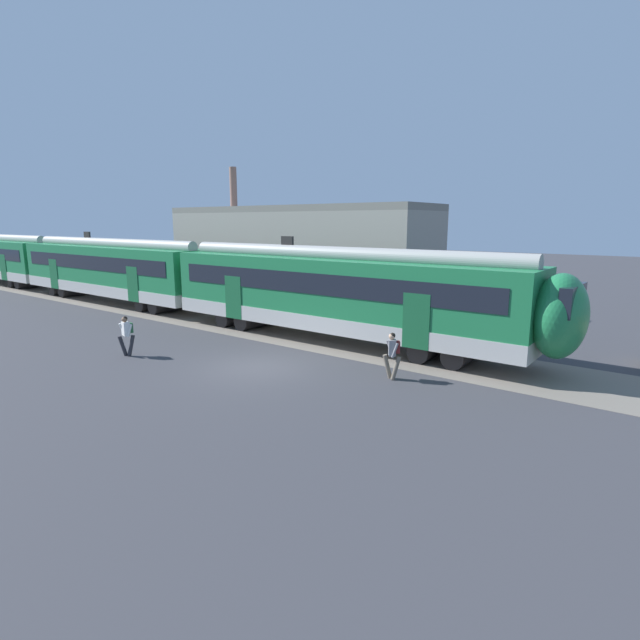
# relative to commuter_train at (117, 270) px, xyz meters

# --- Properties ---
(ground_plane) EXTENTS (160.00, 160.00, 0.00)m
(ground_plane) POSITION_rel_commuter_train_xyz_m (18.11, -5.22, -2.25)
(ground_plane) COLOR #38383D
(track_bed) EXTENTS (80.00, 4.40, 0.01)m
(track_bed) POSITION_rel_commuter_train_xyz_m (6.81, 0.01, -2.25)
(track_bed) COLOR slate
(track_bed) RESTS_ON ground
(commuter_train) EXTENTS (56.65, 3.07, 4.73)m
(commuter_train) POSITION_rel_commuter_train_xyz_m (0.00, 0.00, 0.00)
(commuter_train) COLOR #B7B7B2
(commuter_train) RESTS_ON ground
(pedestrian_white) EXTENTS (0.61, 0.61, 1.67)m
(pedestrian_white) POSITION_rel_commuter_train_xyz_m (12.71, -7.25, -1.26)
(pedestrian_white) COLOR #28282D
(pedestrian_white) RESTS_ON ground
(pedestrian_grey) EXTENTS (0.71, 0.50, 1.67)m
(pedestrian_grey) POSITION_rel_commuter_train_xyz_m (22.84, -3.38, -1.26)
(pedestrian_grey) COLOR #6B6051
(pedestrian_grey) RESTS_ON ground
(background_building) EXTENTS (18.92, 5.00, 9.20)m
(background_building) POSITION_rel_commuter_train_xyz_m (9.62, 7.04, 0.95)
(background_building) COLOR gray
(background_building) RESTS_ON ground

